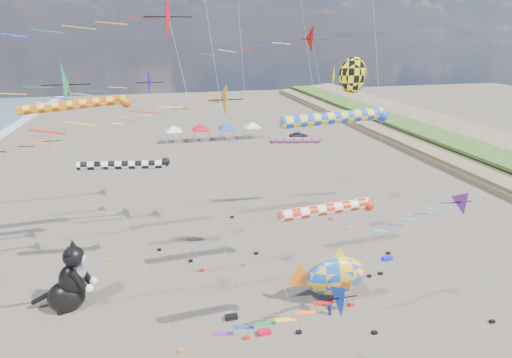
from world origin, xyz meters
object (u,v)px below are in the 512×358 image
object	(u,v)px
cat_inflatable	(67,276)
fish_inflatable	(334,275)
child_green	(352,281)
child_blue	(330,309)
person_adult	(343,299)
parked_car	(299,135)

from	to	relation	value
cat_inflatable	fish_inflatable	xyz separation A→B (m)	(19.24, -3.73, -0.52)
cat_inflatable	child_green	xyz separation A→B (m)	(21.49, -2.44, -2.19)
child_green	child_blue	size ratio (longest dim) A/B	0.98
person_adult	parked_car	xyz separation A→B (m)	(14.10, 50.13, -0.28)
child_blue	parked_car	bearing A→B (deg)	49.53
person_adult	parked_car	world-z (taller)	person_adult
person_adult	parked_car	distance (m)	52.08
fish_inflatable	child_green	world-z (taller)	fish_inflatable
parked_car	child_green	bearing A→B (deg)	163.00
child_blue	child_green	bearing A→B (deg)	18.07
person_adult	fish_inflatable	bearing A→B (deg)	95.47
cat_inflatable	parked_car	size ratio (longest dim) A/B	1.48
parked_car	fish_inflatable	bearing A→B (deg)	160.91
fish_inflatable	child_blue	world-z (taller)	fish_inflatable
person_adult	child_green	distance (m)	3.28
fish_inflatable	person_adult	xyz separation A→B (m)	(0.19, -1.23, -1.28)
parked_car	cat_inflatable	bearing A→B (deg)	140.61
child_green	parked_car	world-z (taller)	parked_car
child_green	child_blue	bearing A→B (deg)	-152.31
person_adult	cat_inflatable	bearing A→B (deg)	162.56
cat_inflatable	parked_car	world-z (taller)	cat_inflatable
fish_inflatable	child_blue	distance (m)	2.45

